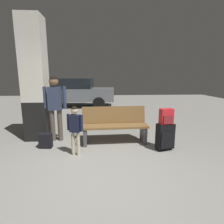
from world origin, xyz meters
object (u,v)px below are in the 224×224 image
backpack_bright (166,117)px  adult (55,102)px  child (75,125)px  bench (114,125)px  suitcase (165,136)px  backpack_dark_floor (46,141)px  parked_car_far (75,92)px  structural_pillar (35,81)px

backpack_bright → adult: size_ratio=0.21×
child → adult: (-0.60, 0.92, 0.37)m
bench → suitcase: bearing=-27.1°
backpack_dark_floor → parked_car_far: bearing=90.8°
backpack_bright → adult: bearing=162.9°
backpack_dark_floor → parked_car_far: (-0.08, 5.84, 0.64)m
backpack_dark_floor → bench: bearing=8.8°
backpack_bright → structural_pillar: bearing=161.9°
bench → backpack_bright: bearing=-27.2°
structural_pillar → backpack_bright: bearing=-18.1°
structural_pillar → suitcase: (3.08, -1.00, -1.20)m
backpack_dark_floor → structural_pillar: bearing=118.0°
bench → suitcase: bench is taller
structural_pillar → child: size_ratio=2.94×
backpack_bright → adult: 2.69m
suitcase → child: child is taller
bench → backpack_bright: (1.09, -0.56, 0.33)m
adult → parked_car_far: size_ratio=0.39×
child → structural_pillar: bearing=134.4°
bench → adult: adult is taller
suitcase → backpack_dark_floor: (-2.71, 0.31, -0.15)m
suitcase → structural_pillar: bearing=161.9°
suitcase → adult: 2.77m
structural_pillar → adult: (0.51, -0.22, -0.51)m
backpack_bright → child: (-1.96, -0.13, -0.13)m
child → parked_car_far: parked_car_far is taller
bench → parked_car_far: 5.85m
structural_pillar → adult: structural_pillar is taller
parked_car_far → bench: bearing=-73.1°
bench → parked_car_far: (-1.70, 5.58, 0.36)m
structural_pillar → backpack_dark_floor: bearing=-62.0°
suitcase → adult: size_ratio=0.37×
child → backpack_dark_floor: size_ratio=3.07×
backpack_bright → child: child is taller
suitcase → parked_car_far: 6.76m
child → adult: size_ratio=0.63×
bench → structural_pillar: bearing=167.4°
suitcase → backpack_dark_floor: suitcase is taller
bench → child: child is taller
child → backpack_dark_floor: bearing=149.3°
backpack_bright → child: size_ratio=0.33×
child → suitcase: bearing=3.9°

